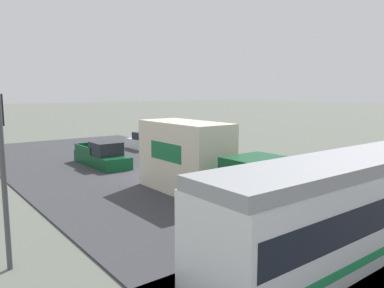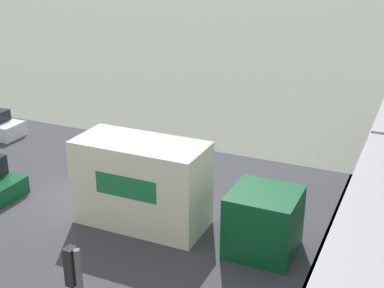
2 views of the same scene
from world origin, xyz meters
name	(u,v)px [view 1 (image 1 of 2)]	position (x,y,z in m)	size (l,w,h in m)	color
ground_plane	(153,175)	(0.00, 0.00, 0.00)	(320.00, 320.00, 0.00)	#60665B
road_surface	(153,174)	(0.00, 0.00, 0.04)	(16.30, 42.90, 0.08)	#38383D
rail_bed	(362,243)	(0.00, 14.23, 0.05)	(59.36, 4.40, 0.22)	slate
box_truck	(200,163)	(0.75, 5.91, 1.82)	(2.56, 9.51, 3.76)	#0C4723
pickup_truck	(102,156)	(1.44, -4.68, 0.76)	(2.00, 5.89, 1.80)	#0C4723
sedan_car_0	(214,158)	(-4.89, 0.51, 0.70)	(1.82, 4.65, 1.50)	maroon
sedan_car_1	(145,142)	(-4.97, -9.52, 0.73)	(1.77, 4.26, 1.58)	silver
traffic_light_pole	(2,158)	(10.44, 8.50, 3.48)	(0.28, 0.47, 5.39)	#47474C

